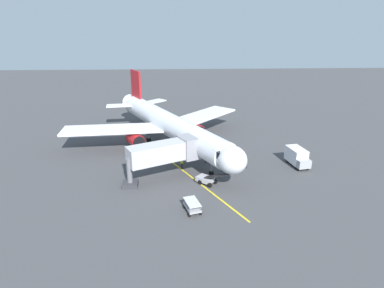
% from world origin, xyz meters
% --- Properties ---
extents(ground_plane, '(220.00, 220.00, 0.00)m').
position_xyz_m(ground_plane, '(0.00, 0.00, 0.00)').
color(ground_plane, '#424244').
extents(apron_lead_in_line, '(18.01, 35.93, 0.01)m').
position_xyz_m(apron_lead_in_line, '(1.12, 8.93, 0.01)').
color(apron_lead_in_line, yellow).
rests_on(apron_lead_in_line, ground).
extents(airplane, '(31.57, 37.57, 11.50)m').
position_xyz_m(airplane, '(1.25, 2.68, 4.00)').
color(airplane, silver).
rests_on(airplane, ground).
extents(jet_bridge, '(11.03, 7.22, 5.40)m').
position_xyz_m(jet_bridge, '(1.04, 15.17, 3.76)').
color(jet_bridge, '#B7B7BC').
rests_on(jet_bridge, ground).
extents(ground_crew_marshaller, '(0.32, 0.44, 1.71)m').
position_xyz_m(ground_crew_marshaller, '(-10.30, 12.69, 0.89)').
color(ground_crew_marshaller, '#23232D').
rests_on(ground_crew_marshaller, ground).
extents(ground_crew_wing_walker, '(0.46, 0.46, 1.71)m').
position_xyz_m(ground_crew_wing_walker, '(-4.52, 10.44, 0.89)').
color(ground_crew_wing_walker, '#23232D').
rests_on(ground_crew_wing_walker, ground).
extents(ground_crew_loader, '(0.45, 0.34, 1.71)m').
position_xyz_m(ground_crew_loader, '(-0.82, 12.44, 0.89)').
color(ground_crew_loader, '#23232D').
rests_on(ground_crew_loader, ground).
extents(box_truck_near_nose, '(2.68, 4.86, 2.62)m').
position_xyz_m(box_truck_near_nose, '(-18.16, 12.18, 1.39)').
color(box_truck_near_nose, '#9E9EA3').
rests_on(box_truck_near_nose, ground).
extents(baggage_cart_portside, '(2.12, 2.88, 1.27)m').
position_xyz_m(baggage_cart_portside, '(-1.70, 24.31, 0.66)').
color(baggage_cart_portside, '#9E9EA3').
rests_on(baggage_cart_portside, ground).
extents(belt_loader_starboard_side, '(4.27, 3.87, 2.32)m').
position_xyz_m(belt_loader_starboard_side, '(-4.05, 17.56, 0.71)').
color(belt_loader_starboard_side, '#9E9EA3').
rests_on(belt_loader_starboard_side, ground).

